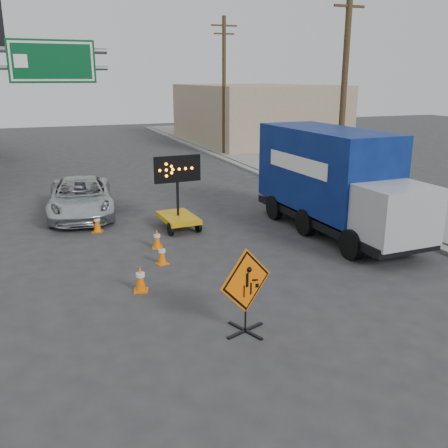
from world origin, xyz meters
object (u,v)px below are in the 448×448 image
pickup_truck (81,197)px  box_truck (334,187)px  construction_sign (246,289)px  arrow_board (178,213)px

pickup_truck → box_truck: 9.57m
box_truck → construction_sign: bearing=-137.6°
arrow_board → box_truck: 5.45m
pickup_truck → box_truck: size_ratio=0.69×
arrow_board → pickup_truck: size_ratio=0.51×
construction_sign → arrow_board: arrow_board is taller
pickup_truck → box_truck: box_truck is taller
arrow_board → pickup_truck: bearing=130.7°
arrow_board → box_truck: (4.88, -2.23, 0.99)m
construction_sign → pickup_truck: (-2.28, 10.83, -0.26)m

